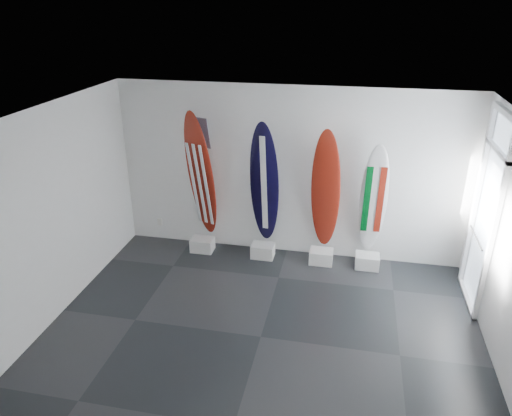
% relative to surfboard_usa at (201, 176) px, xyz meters
% --- Properties ---
extents(floor, '(6.00, 6.00, 0.00)m').
position_rel_surfboard_usa_xyz_m(floor, '(1.52, -2.28, -1.42)').
color(floor, black).
rests_on(floor, ground).
extents(ceiling, '(6.00, 6.00, 0.00)m').
position_rel_surfboard_usa_xyz_m(ceiling, '(1.52, -2.28, 1.58)').
color(ceiling, white).
rests_on(ceiling, wall_back).
extents(wall_back, '(6.00, 0.00, 6.00)m').
position_rel_surfboard_usa_xyz_m(wall_back, '(1.52, 0.22, 0.08)').
color(wall_back, white).
rests_on(wall_back, ground).
extents(wall_front, '(6.00, 0.00, 6.00)m').
position_rel_surfboard_usa_xyz_m(wall_front, '(1.52, -4.78, 0.08)').
color(wall_front, white).
rests_on(wall_front, ground).
extents(wall_left, '(0.00, 5.00, 5.00)m').
position_rel_surfboard_usa_xyz_m(wall_left, '(-1.48, -2.28, 0.08)').
color(wall_left, white).
rests_on(wall_left, ground).
extents(display_block_usa, '(0.40, 0.30, 0.24)m').
position_rel_surfboard_usa_xyz_m(display_block_usa, '(0.00, -0.10, -1.30)').
color(display_block_usa, silver).
rests_on(display_block_usa, floor).
extents(surfboard_usa, '(0.68, 0.64, 2.38)m').
position_rel_surfboard_usa_xyz_m(surfboard_usa, '(0.00, 0.00, 0.00)').
color(surfboard_usa, maroon).
rests_on(surfboard_usa, display_block_usa).
extents(display_block_navy, '(0.40, 0.30, 0.24)m').
position_rel_surfboard_usa_xyz_m(display_block_navy, '(1.13, -0.10, -1.30)').
color(display_block_navy, silver).
rests_on(display_block_navy, floor).
extents(surfboard_navy, '(0.55, 0.44, 2.25)m').
position_rel_surfboard_usa_xyz_m(surfboard_navy, '(1.13, 0.00, -0.07)').
color(surfboard_navy, black).
rests_on(surfboard_navy, display_block_navy).
extents(display_block_swiss, '(0.40, 0.30, 0.24)m').
position_rel_surfboard_usa_xyz_m(display_block_swiss, '(2.16, -0.10, -1.30)').
color(display_block_swiss, silver).
rests_on(display_block_swiss, floor).
extents(surfboard_swiss, '(0.54, 0.43, 2.18)m').
position_rel_surfboard_usa_xyz_m(surfboard_swiss, '(2.16, 0.00, -0.10)').
color(surfboard_swiss, maroon).
rests_on(surfboard_swiss, display_block_swiss).
extents(display_block_italy, '(0.40, 0.30, 0.24)m').
position_rel_surfboard_usa_xyz_m(display_block_italy, '(2.95, -0.10, -1.30)').
color(display_block_italy, silver).
rests_on(display_block_italy, floor).
extents(surfboard_italy, '(0.46, 0.36, 1.98)m').
position_rel_surfboard_usa_xyz_m(surfboard_italy, '(2.95, 0.00, -0.20)').
color(surfboard_italy, silver).
rests_on(surfboard_italy, display_block_italy).
extents(wall_outlet, '(0.09, 0.02, 0.13)m').
position_rel_surfboard_usa_xyz_m(wall_outlet, '(-0.93, 0.20, -1.07)').
color(wall_outlet, silver).
rests_on(wall_outlet, wall_back).
extents(glass_door, '(0.12, 1.16, 2.85)m').
position_rel_surfboard_usa_xyz_m(glass_door, '(4.49, -0.73, 0.00)').
color(glass_door, white).
rests_on(glass_door, floor).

